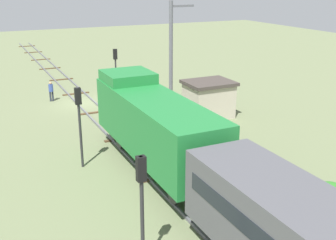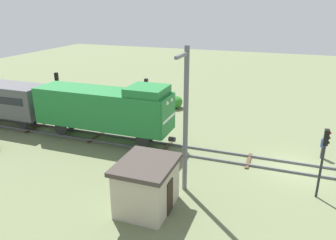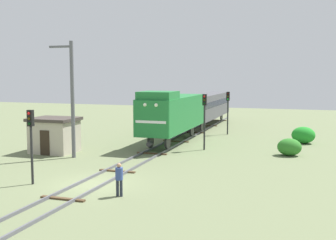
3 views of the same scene
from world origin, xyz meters
name	(u,v)px [view 3 (image 3 of 3)]	position (x,y,z in m)	size (l,w,h in m)	color
ground_plane	(93,184)	(0.00, 0.00, 0.00)	(112.20, 112.20, 0.00)	#66704C
railway_track	(93,183)	(0.00, 0.00, 0.07)	(2.40, 74.80, 0.16)	#595960
locomotive	(172,112)	(0.00, 14.46, 2.77)	(2.90, 11.60, 4.60)	#1E7233
passenger_car_leading	(207,105)	(0.00, 27.80, 2.52)	(2.84, 14.00, 3.66)	#4C4C51
traffic_signal_near	(31,133)	(-3.20, -1.11, 2.90)	(0.32, 0.34, 4.16)	#262628
traffic_signal_mid	(205,111)	(3.40, 12.38, 3.13)	(0.32, 0.34, 4.53)	#262628
traffic_signal_far	(228,105)	(3.60, 21.75, 3.02)	(0.32, 0.34, 4.35)	#262628
worker_near_track	(119,177)	(2.40, -1.73, 1.00)	(0.38, 0.38, 1.70)	#262B38
catenary_mast	(72,97)	(-5.06, 6.29, 4.50)	(1.94, 0.28, 8.50)	#595960
relay_hut	(54,135)	(-7.50, 7.63, 1.39)	(3.50, 2.90, 2.74)	#B2A893
bush_near	(303,135)	(11.00, 18.28, 0.74)	(2.04, 1.67, 1.48)	#218826
bush_mid	(289,147)	(10.06, 12.03, 0.65)	(1.80, 1.47, 1.31)	#2D7526
bush_far	(149,124)	(-5.06, 21.97, 0.76)	(2.09, 1.71, 1.52)	#2E7626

